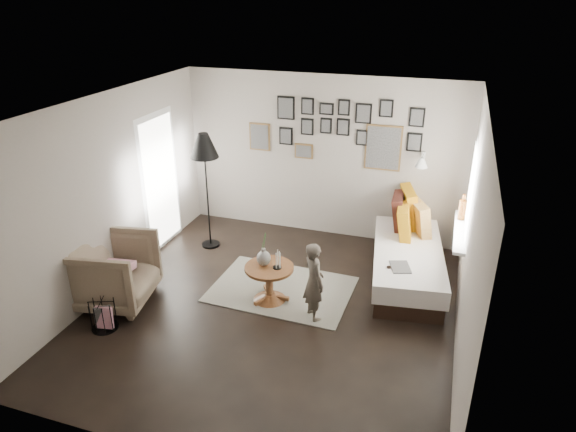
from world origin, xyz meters
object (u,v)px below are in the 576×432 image
(pedestal_table, at_px, (269,285))
(floor_lamp, at_px, (204,150))
(vase, at_px, (264,255))
(daybed, at_px, (408,256))
(magazine_basket, at_px, (103,315))
(demijohn_small, at_px, (413,298))
(child, at_px, (314,281))
(demijohn_large, at_px, (387,287))
(armchair, at_px, (113,271))

(pedestal_table, xyz_separation_m, floor_lamp, (-1.43, 1.17, 1.35))
(floor_lamp, bearing_deg, vase, -40.49)
(vase, xyz_separation_m, daybed, (1.73, 1.16, -0.32))
(daybed, xyz_separation_m, magazine_basket, (-3.34, -2.38, -0.14))
(floor_lamp, height_order, magazine_basket, floor_lamp)
(pedestal_table, height_order, vase, vase)
(vase, relative_size, demijohn_small, 0.99)
(pedestal_table, height_order, child, child)
(demijohn_small, xyz_separation_m, child, (-1.16, -0.54, 0.34))
(vase, height_order, daybed, daybed)
(demijohn_large, bearing_deg, daybed, 75.20)
(daybed, height_order, armchair, daybed)
(floor_lamp, bearing_deg, child, -33.27)
(daybed, relative_size, floor_lamp, 1.24)
(demijohn_small, bearing_deg, floor_lamp, 165.81)
(demijohn_small, relative_size, child, 0.44)
(magazine_basket, relative_size, child, 0.38)
(pedestal_table, distance_m, daybed, 2.03)
(floor_lamp, bearing_deg, pedestal_table, -39.35)
(daybed, xyz_separation_m, demijohn_small, (0.16, -0.83, -0.15))
(demijohn_large, distance_m, demijohn_small, 0.37)
(floor_lamp, xyz_separation_m, magazine_basket, (-0.26, -2.37, -1.39))
(child, bearing_deg, armchair, 59.82)
(floor_lamp, distance_m, magazine_basket, 2.76)
(floor_lamp, bearing_deg, magazine_basket, -96.21)
(demijohn_large, xyz_separation_m, demijohn_small, (0.35, -0.12, -0.02))
(armchair, distance_m, magazine_basket, 0.64)
(daybed, bearing_deg, vase, -153.98)
(vase, relative_size, daybed, 0.20)
(vase, height_order, floor_lamp, floor_lamp)
(armchair, height_order, demijohn_large, armchair)
(vase, height_order, armchair, vase)
(vase, relative_size, magazine_basket, 1.18)
(pedestal_table, relative_size, armchair, 0.65)
(demijohn_large, height_order, demijohn_small, demijohn_large)
(daybed, distance_m, child, 1.71)
(vase, bearing_deg, daybed, 33.90)
(daybed, bearing_deg, demijohn_large, -112.68)
(magazine_basket, relative_size, demijohn_large, 0.77)
(magazine_basket, distance_m, demijohn_large, 3.57)
(daybed, height_order, floor_lamp, floor_lamp)
(pedestal_table, xyz_separation_m, demijohn_small, (1.81, 0.35, -0.06))
(vase, xyz_separation_m, floor_lamp, (-1.35, 1.15, 0.94))
(armchair, relative_size, magazine_basket, 2.54)
(floor_lamp, relative_size, magazine_basket, 4.73)
(armchair, height_order, floor_lamp, floor_lamp)
(armchair, bearing_deg, pedestal_table, -81.69)
(vase, height_order, child, child)
(pedestal_table, bearing_deg, magazine_basket, -144.67)
(demijohn_large, bearing_deg, demijohn_small, -18.92)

